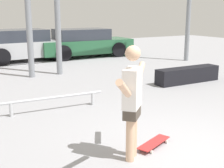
# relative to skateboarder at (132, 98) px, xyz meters

# --- Properties ---
(ground_plane) EXTENTS (36.00, 36.00, 0.00)m
(ground_plane) POSITION_rel_skateboarder_xyz_m (1.00, -0.16, -0.96)
(ground_plane) COLOR #9E9EA3
(skateboarder) EXTENTS (1.17, 1.08, 1.72)m
(skateboarder) POSITION_rel_skateboarder_xyz_m (0.00, 0.00, 0.00)
(skateboarder) COLOR #DBAD89
(skateboarder) RESTS_ON ground_plane
(skateboard) EXTENTS (0.77, 0.47, 0.08)m
(skateboard) POSITION_rel_skateboarder_xyz_m (0.56, 0.15, -0.89)
(skateboard) COLOR red
(skateboard) RESTS_ON ground_plane
(grind_box) EXTENTS (2.24, 0.52, 0.48)m
(grind_box) POSITION_rel_skateboarder_xyz_m (4.45, 3.39, -0.72)
(grind_box) COLOR black
(grind_box) RESTS_ON ground_plane
(grind_rail) EXTENTS (2.29, 0.23, 0.33)m
(grind_rail) POSITION_rel_skateboarder_xyz_m (-0.17, 2.83, -0.69)
(grind_rail) COLOR #B7BABF
(grind_rail) RESTS_ON ground_plane
(parked_car_silver) EXTENTS (4.09, 2.08, 1.40)m
(parked_car_silver) POSITION_rel_skateboarder_xyz_m (1.27, 10.47, -0.27)
(parked_car_silver) COLOR #B7BABF
(parked_car_silver) RESTS_ON ground_plane
(parked_car_green) EXTENTS (4.62, 2.10, 1.36)m
(parked_car_green) POSITION_rel_skateboarder_xyz_m (4.16, 10.19, -0.29)
(parked_car_green) COLOR #28603D
(parked_car_green) RESTS_ON ground_plane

